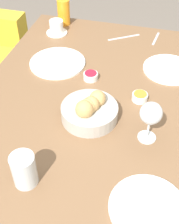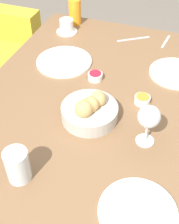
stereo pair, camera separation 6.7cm
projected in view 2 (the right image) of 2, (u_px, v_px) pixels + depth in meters
name	position (u px, v px, depth m)	size (l,w,h in m)	color
ground_plane	(97.00, 216.00, 1.70)	(10.00, 10.00, 0.00)	#6B6056
dining_table	(100.00, 130.00, 1.24)	(1.45, 1.04, 0.76)	brown
bread_basket	(90.00, 110.00, 1.13)	(0.21, 0.21, 0.11)	#B2ADA3
plate_near_left	(138.00, 212.00, 0.88)	(0.23, 0.23, 0.01)	white
plate_near_right	(176.00, 73.00, 1.36)	(0.23, 0.23, 0.01)	white
plate_far_center	(64.00, 61.00, 1.43)	(0.25, 0.25, 0.01)	white
juice_glass	(75.00, 11.00, 1.67)	(0.07, 0.07, 0.14)	orange
water_tumbler	(18.00, 165.00, 0.93)	(0.07, 0.07, 0.11)	silver
wine_glass	(149.00, 118.00, 1.00)	(0.08, 0.08, 0.16)	silver
coffee_cup	(67.00, 27.00, 1.62)	(0.11, 0.11, 0.07)	white
jam_bowl_berry	(95.00, 76.00, 1.33)	(0.06, 0.06, 0.03)	white
jam_bowl_honey	(142.00, 99.00, 1.22)	(0.06, 0.06, 0.03)	white
knife_silver	(133.00, 39.00, 1.58)	(0.11, 0.15, 0.00)	#B7B7BC
spoon_coffee	(166.00, 42.00, 1.57)	(0.13, 0.03, 0.00)	#B7B7BC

